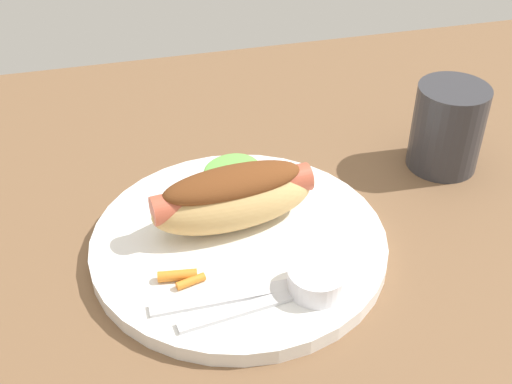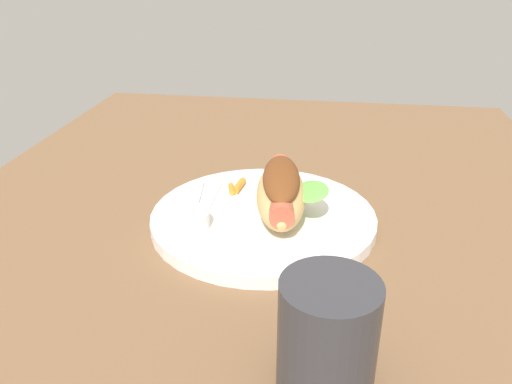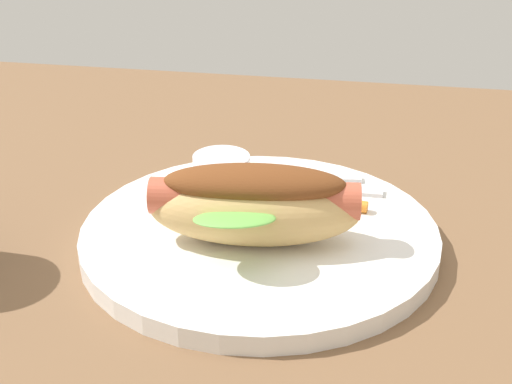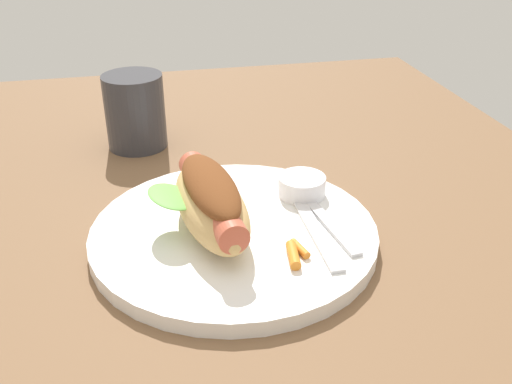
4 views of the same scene
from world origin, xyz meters
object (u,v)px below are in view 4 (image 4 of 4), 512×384
plate (238,232)px  hot_dog (210,200)px  sauce_ramekin (302,186)px  fork (325,219)px  drinking_cup (135,111)px  knife (314,228)px  carrot_garnish (295,253)px

plate → hot_dog: bearing=96.2°
sauce_ramekin → fork: size_ratio=0.36×
fork → drinking_cup: (26.87, 18.06, 3.20)cm
hot_dog → knife: hot_dog is taller
hot_dog → fork: bearing=-100.1°
hot_dog → sauce_ramekin: size_ratio=3.24×
plate → fork: fork is taller
knife → carrot_garnish: carrot_garnish is taller
plate → drinking_cup: size_ratio=2.90×
carrot_garnish → drinking_cup: size_ratio=0.43×
hot_dog → knife: size_ratio=1.13×
plate → sauce_ramekin: bearing=-59.5°
hot_dog → carrot_garnish: (-6.40, -6.94, -2.90)cm
hot_dog → carrot_garnish: 9.87cm
hot_dog → fork: hot_dog is taller
plate → knife: (-2.51, -7.32, 0.98)cm
plate → hot_dog: (-0.30, 2.73, 4.16)cm
knife → carrot_garnish: size_ratio=3.50×
plate → sauce_ramekin: sauce_ramekin is taller
fork → knife: (-1.50, 1.61, -0.02)cm
fork → knife: same height
knife → drinking_cup: size_ratio=1.50×
sauce_ramekin → knife: sauce_ramekin is taller
fork → hot_dog: bearing=78.8°
carrot_garnish → drinking_cup: (32.55, 13.33, 2.94)cm
knife → fork: bearing=-47.3°
plate → drinking_cup: (25.86, 9.12, 4.20)cm
fork → carrot_garnish: (-5.68, 4.73, 0.26)cm
hot_dog → plate: bearing=-90.4°
hot_dog → drinking_cup: 26.92cm
fork → sauce_ramekin: bearing=0.3°
carrot_garnish → fork: bearing=-39.8°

